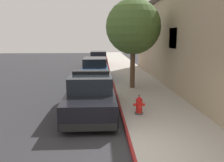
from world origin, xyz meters
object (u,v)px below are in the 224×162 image
(parked_car_silver_ahead, at_px, (95,69))
(fire_hydrant, at_px, (139,105))
(parked_car_dark_far, at_px, (98,59))
(street_tree, at_px, (133,27))
(police_cruiser, at_px, (91,94))

(parked_car_silver_ahead, xyz_separation_m, fire_hydrant, (1.87, -8.16, -0.26))
(parked_car_dark_far, relative_size, fire_hydrant, 6.37)
(fire_hydrant, height_order, street_tree, street_tree)
(parked_car_dark_far, bearing_deg, street_tree, -79.91)
(police_cruiser, xyz_separation_m, parked_car_dark_far, (0.16, 15.60, -0.00))
(police_cruiser, height_order, parked_car_dark_far, police_cruiser)
(street_tree, bearing_deg, parked_car_dark_far, 100.09)
(street_tree, bearing_deg, fire_hydrant, -94.77)
(parked_car_silver_ahead, xyz_separation_m, street_tree, (2.26, -3.49, 2.85))
(street_tree, bearing_deg, police_cruiser, -119.69)
(police_cruiser, xyz_separation_m, parked_car_silver_ahead, (-0.03, 7.41, -0.00))
(police_cruiser, relative_size, parked_car_dark_far, 1.00)
(parked_car_dark_far, height_order, street_tree, street_tree)
(police_cruiser, distance_m, fire_hydrant, 2.01)
(police_cruiser, distance_m, parked_car_dark_far, 15.60)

